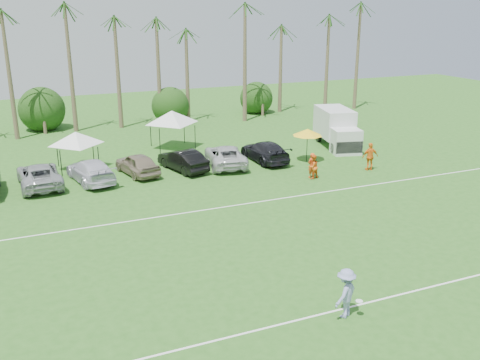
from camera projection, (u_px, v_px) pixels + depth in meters
name	position (u px, v px, depth m)	size (l,w,h in m)	color
ground	(319.00, 353.00, 17.86)	(120.00, 120.00, 0.00)	#2A5E1C
field_lines	(229.00, 256.00, 24.85)	(80.00, 12.10, 0.01)	white
palm_tree_3	(7.00, 19.00, 45.02)	(2.40, 2.40, 11.90)	brown
palm_tree_4	(60.00, 49.00, 47.31)	(2.40, 2.40, 8.90)	brown
palm_tree_5	(105.00, 38.00, 48.54)	(2.40, 2.40, 9.90)	brown
palm_tree_6	(148.00, 28.00, 49.76)	(2.40, 2.40, 10.90)	brown
palm_tree_7	(188.00, 18.00, 51.00)	(2.40, 2.40, 11.90)	brown
palm_tree_8	(237.00, 44.00, 53.66)	(2.40, 2.40, 8.90)	brown
palm_tree_9	(281.00, 34.00, 55.26)	(2.40, 2.40, 9.90)	brown
palm_tree_10	(323.00, 25.00, 56.86)	(2.40, 2.40, 10.90)	brown
palm_tree_11	(355.00, 17.00, 58.10)	(2.40, 2.40, 11.90)	brown
bush_tree_1	(43.00, 112.00, 49.19)	(4.00, 4.00, 4.00)	brown
bush_tree_2	(169.00, 104.00, 53.67)	(4.00, 4.00, 4.00)	brown
bush_tree_3	(259.00, 97.00, 57.41)	(4.00, 4.00, 4.00)	brown
sideline_player_a	(311.00, 165.00, 36.09)	(0.62, 0.41, 1.70)	#E54E19
sideline_player_b	(313.00, 167.00, 35.82)	(0.80, 0.62, 1.65)	orange
sideline_player_c	(370.00, 157.00, 37.64)	(1.16, 0.48, 1.98)	orange
box_truck	(337.00, 127.00, 43.82)	(3.58, 6.31, 3.07)	silver
canopy_tent_left	(75.00, 132.00, 37.34)	(3.92, 3.92, 3.18)	black
canopy_tent_right	(172.00, 111.00, 42.91)	(4.47, 4.47, 3.62)	black
market_umbrella	(308.00, 132.00, 39.42)	(2.23, 2.23, 2.48)	black
frisbee_player	(346.00, 293.00, 19.70)	(1.44, 1.23, 1.93)	#8A92C4
parked_car_2	(39.00, 175.00, 34.28)	(2.49, 5.39, 1.50)	#9FA1A4
parked_car_3	(91.00, 171.00, 35.22)	(2.10, 5.16, 1.50)	silver
parked_car_4	(137.00, 164.00, 36.73)	(1.77, 4.40, 1.50)	gray
parked_car_5	(183.00, 160.00, 37.68)	(1.59, 4.55, 1.50)	black
parked_car_6	(225.00, 156.00, 38.79)	(2.49, 5.39, 1.50)	silver
parked_car_7	(265.00, 151.00, 39.98)	(2.10, 5.16, 1.50)	black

